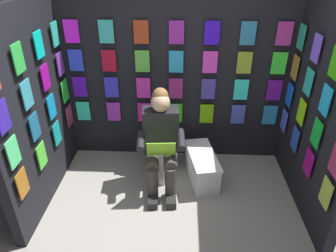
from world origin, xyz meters
name	(u,v)px	position (x,y,z in m)	size (l,w,h in m)	color
display_wall_back	(176,81)	(0.00, -1.69, 1.05)	(2.84, 0.14, 2.09)	black
display_wall_left	(319,116)	(-1.42, -0.82, 1.05)	(0.14, 1.65, 2.09)	black
display_wall_right	(34,110)	(1.42, -0.82, 1.05)	(0.14, 1.65, 2.09)	black
toilet	(161,150)	(0.16, -1.22, 0.33)	(0.42, 0.57, 0.77)	white
person_reading	(161,141)	(0.15, -0.99, 0.60)	(0.55, 0.71, 1.19)	black
comic_longbox_near	(202,167)	(-0.34, -1.11, 0.18)	(0.43, 0.75, 0.36)	silver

